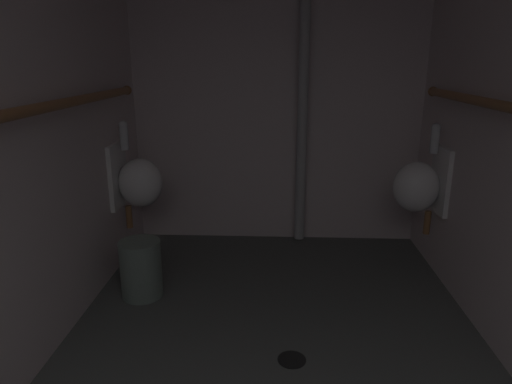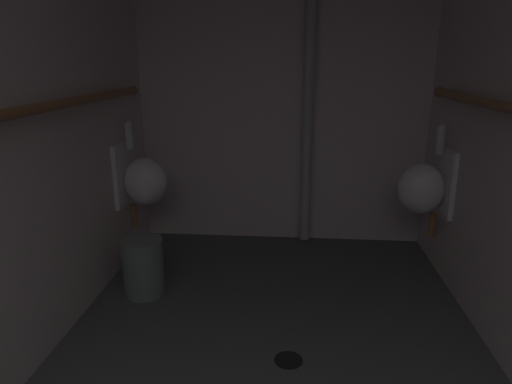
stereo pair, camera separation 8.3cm
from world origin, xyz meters
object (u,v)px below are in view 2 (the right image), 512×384
object	(u,v)px
urinal_left_mid	(142,180)
standpipe_back_wall	(309,90)
waste_bin	(144,267)
floor_drain	(288,360)
urinal_right_mid	(424,187)

from	to	relation	value
urinal_left_mid	standpipe_back_wall	xyz separation A→B (m)	(1.14, 0.45, 0.59)
urinal_left_mid	standpipe_back_wall	distance (m)	1.36
urinal_left_mid	standpipe_back_wall	size ratio (longest dim) A/B	0.32
standpipe_back_wall	waste_bin	world-z (taller)	standpipe_back_wall
standpipe_back_wall	floor_drain	bearing A→B (deg)	-93.86
urinal_left_mid	waste_bin	world-z (taller)	urinal_left_mid
urinal_left_mid	urinal_right_mid	size ratio (longest dim) A/B	1.00
standpipe_back_wall	waste_bin	bearing A→B (deg)	-137.38
waste_bin	urinal_left_mid	bearing A→B (deg)	105.79
urinal_right_mid	standpipe_back_wall	size ratio (longest dim) A/B	0.32
waste_bin	standpipe_back_wall	bearing A→B (deg)	42.62
standpipe_back_wall	waste_bin	size ratio (longest dim) A/B	6.51
urinal_right_mid	floor_drain	bearing A→B (deg)	-129.47
standpipe_back_wall	waste_bin	xyz separation A→B (m)	(-1.01, -0.93, -1.01)
urinal_right_mid	urinal_left_mid	bearing A→B (deg)	179.27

